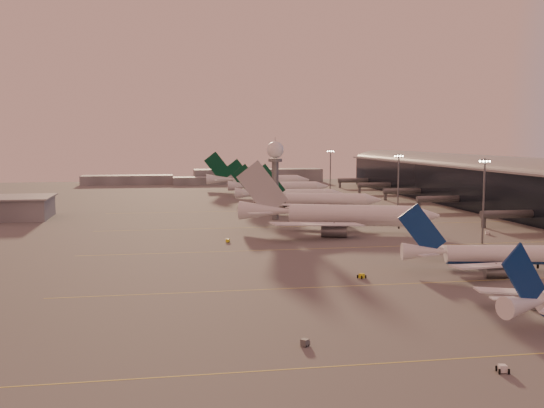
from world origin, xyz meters
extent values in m
plane|color=#514F4F|center=(0.00, 0.00, 0.00)|extent=(700.00, 700.00, 0.00)
cube|color=#E1D44F|center=(30.00, 10.00, 0.01)|extent=(180.00, 0.25, 0.02)
cube|color=#E1D44F|center=(30.00, 55.00, 0.01)|extent=(180.00, 0.25, 0.02)
cube|color=#E1D44F|center=(30.00, 100.00, 0.01)|extent=(180.00, 0.25, 0.02)
cube|color=#E1D44F|center=(30.00, 150.00, 0.01)|extent=(180.00, 0.25, 0.02)
cube|color=black|center=(108.00, 110.00, 9.00)|extent=(36.00, 360.00, 18.00)
cylinder|color=gray|center=(108.00, 110.00, 18.00)|extent=(10.08, 360.00, 10.08)
cube|color=gray|center=(108.00, 110.00, 18.20)|extent=(40.00, 362.00, 0.80)
cylinder|color=slate|center=(82.00, 86.00, 4.50)|extent=(22.00, 2.80, 2.80)
cube|color=slate|center=(72.00, 86.00, 2.20)|extent=(1.20, 1.20, 4.40)
cylinder|color=slate|center=(82.00, 142.00, 4.50)|extent=(22.00, 2.80, 2.80)
cube|color=slate|center=(72.00, 142.00, 2.20)|extent=(1.20, 1.20, 4.40)
cylinder|color=slate|center=(82.00, 184.00, 4.50)|extent=(22.00, 2.80, 2.80)
cube|color=slate|center=(72.00, 184.00, 2.20)|extent=(1.20, 1.20, 4.40)
cylinder|color=slate|center=(82.00, 226.00, 4.50)|extent=(22.00, 2.80, 2.80)
cube|color=slate|center=(72.00, 226.00, 2.20)|extent=(1.20, 1.20, 4.40)
cylinder|color=slate|center=(82.00, 266.00, 4.50)|extent=(22.00, 2.80, 2.80)
cube|color=slate|center=(72.00, 266.00, 2.20)|extent=(1.20, 1.20, 4.40)
cylinder|color=slate|center=(5.00, 120.00, 11.00)|extent=(2.60, 2.60, 22.00)
cylinder|color=slate|center=(5.00, 120.00, 22.50)|extent=(5.20, 5.20, 1.20)
sphere|color=white|center=(5.00, 120.00, 26.40)|extent=(6.40, 6.40, 6.40)
cylinder|color=slate|center=(5.00, 120.00, 30.10)|extent=(0.16, 0.16, 2.00)
cylinder|color=slate|center=(55.00, 55.00, 12.50)|extent=(0.56, 0.56, 25.00)
cube|color=slate|center=(55.00, 55.00, 24.50)|extent=(3.60, 0.25, 0.25)
sphere|color=#FFEABF|center=(53.50, 55.00, 24.10)|extent=(0.56, 0.56, 0.56)
sphere|color=#FFEABF|center=(54.50, 55.00, 24.10)|extent=(0.56, 0.56, 0.56)
sphere|color=#FFEABF|center=(55.50, 55.00, 24.10)|extent=(0.56, 0.56, 0.56)
sphere|color=#FFEABF|center=(56.50, 55.00, 24.10)|extent=(0.56, 0.56, 0.56)
cylinder|color=slate|center=(50.00, 110.00, 12.50)|extent=(0.56, 0.56, 25.00)
cube|color=slate|center=(50.00, 110.00, 24.50)|extent=(3.60, 0.25, 0.25)
sphere|color=#FFEABF|center=(48.50, 110.00, 24.10)|extent=(0.56, 0.56, 0.56)
sphere|color=#FFEABF|center=(49.50, 110.00, 24.10)|extent=(0.56, 0.56, 0.56)
sphere|color=#FFEABF|center=(50.50, 110.00, 24.10)|extent=(0.56, 0.56, 0.56)
sphere|color=#FFEABF|center=(51.50, 110.00, 24.10)|extent=(0.56, 0.56, 0.56)
cylinder|color=slate|center=(48.00, 200.00, 12.50)|extent=(0.56, 0.56, 25.00)
cube|color=slate|center=(48.00, 200.00, 24.50)|extent=(3.60, 0.25, 0.25)
sphere|color=#FFEABF|center=(46.50, 200.00, 24.10)|extent=(0.56, 0.56, 0.56)
sphere|color=#FFEABF|center=(47.50, 200.00, 24.10)|extent=(0.56, 0.56, 0.56)
sphere|color=#FFEABF|center=(48.50, 200.00, 24.10)|extent=(0.56, 0.56, 0.56)
sphere|color=#FFEABF|center=(49.50, 200.00, 24.10)|extent=(0.56, 0.56, 0.56)
cube|color=slate|center=(-60.00, 320.00, 3.00)|extent=(60.00, 18.00, 6.00)
cube|color=slate|center=(30.00, 330.00, 4.50)|extent=(90.00, 20.00, 9.00)
cube|color=slate|center=(-10.00, 310.00, 2.50)|extent=(40.00, 15.00, 5.00)
cone|color=white|center=(20.15, -23.93, 3.54)|extent=(10.01, 6.65, 3.77)
cube|color=white|center=(26.73, -11.76, 2.41)|extent=(16.38, 6.02, 1.18)
cylinder|color=slate|center=(30.00, -12.92, 0.69)|extent=(4.86, 3.74, 2.45)
cube|color=slate|center=(30.00, -12.92, 1.75)|extent=(0.36, 0.33, 1.51)
cube|color=navy|center=(19.71, -24.09, 8.20)|extent=(9.86, 3.78, 11.23)
cube|color=white|center=(18.74, -19.88, 3.64)|extent=(4.44, 2.08, 0.25)
cylinder|color=white|center=(39.65, 18.90, 3.37)|extent=(24.63, 8.75, 4.14)
cylinder|color=navy|center=(39.65, 18.90, 2.44)|extent=(23.93, 7.52, 2.98)
cone|color=white|center=(22.73, 22.23, 3.89)|extent=(10.79, 6.03, 4.14)
cube|color=white|center=(31.83, 10.07, 2.65)|extent=(18.00, 8.99, 1.30)
cylinder|color=slate|center=(35.20, 11.86, 0.76)|extent=(5.13, 3.55, 2.69)
cube|color=slate|center=(35.20, 11.86, 1.93)|extent=(0.37, 0.33, 1.65)
cube|color=white|center=(35.76, 30.04, 2.65)|extent=(16.20, 14.25, 1.30)
cylinder|color=slate|center=(38.20, 27.11, 0.76)|extent=(5.13, 3.55, 2.69)
cube|color=slate|center=(38.20, 27.11, 1.93)|extent=(0.37, 0.33, 1.65)
cube|color=navy|center=(22.23, 22.33, 9.01)|extent=(11.21, 2.57, 12.33)
cube|color=white|center=(21.86, 17.61, 3.99)|extent=(5.00, 2.91, 0.27)
cube|color=white|center=(23.67, 26.84, 3.99)|extent=(4.81, 4.24, 0.27)
cylinder|color=black|center=(48.70, 17.12, 0.54)|extent=(0.54, 0.54, 1.09)
cylinder|color=black|center=(38.19, 21.63, 0.60)|extent=(1.28, 0.77, 1.20)
cylinder|color=black|center=(37.26, 16.93, 0.60)|extent=(1.28, 0.77, 1.20)
cylinder|color=white|center=(24.11, 84.43, 4.41)|extent=(40.66, 18.64, 6.36)
cylinder|color=white|center=(24.11, 84.43, 2.98)|extent=(39.33, 16.69, 4.58)
cone|color=white|center=(47.20, 76.92, 4.41)|extent=(9.46, 8.48, 6.36)
cone|color=white|center=(-3.35, 93.37, 5.20)|extent=(18.19, 11.33, 6.36)
cube|color=white|center=(9.43, 71.42, 3.30)|extent=(29.93, 11.72, 1.89)
cylinder|color=slate|center=(15.35, 73.70, 0.72)|extent=(8.77, 6.37, 4.13)
cube|color=slate|center=(15.35, 73.70, 2.18)|extent=(0.37, 0.34, 2.54)
cube|color=white|center=(19.91, 103.59, 3.30)|extent=(25.15, 25.72, 1.89)
cylinder|color=slate|center=(23.35, 98.27, 0.72)|extent=(8.77, 6.37, 4.13)
cube|color=slate|center=(23.35, 98.27, 2.18)|extent=(0.37, 0.34, 2.54)
cube|color=#B0B2B8|center=(-4.16, 93.63, 12.72)|extent=(16.87, 5.80, 18.87)
cube|color=white|center=(-6.11, 85.99, 5.36)|extent=(8.21, 4.02, 0.26)
cube|color=white|center=(-1.24, 100.96, 5.36)|extent=(7.71, 7.60, 0.26)
cylinder|color=black|center=(38.81, 79.65, 0.51)|extent=(0.51, 0.51, 1.03)
cylinder|color=black|center=(21.69, 87.59, 0.56)|extent=(1.23, 0.84, 1.13)
cylinder|color=black|center=(20.29, 83.30, 0.56)|extent=(1.23, 0.84, 1.13)
cylinder|color=white|center=(30.99, 144.16, 3.81)|extent=(33.61, 14.44, 5.39)
cylinder|color=white|center=(30.99, 144.16, 2.60)|extent=(32.55, 12.81, 3.88)
cone|color=white|center=(50.16, 138.63, 3.81)|extent=(7.71, 6.97, 5.39)
cone|color=white|center=(8.20, 150.73, 4.48)|extent=(14.96, 9.06, 5.39)
cube|color=white|center=(19.18, 132.93, 2.87)|extent=(24.90, 10.51, 1.60)
cylinder|color=slate|center=(24.04, 134.99, 0.65)|extent=(7.19, 5.16, 3.50)
cube|color=slate|center=(24.04, 134.99, 1.92)|extent=(0.33, 0.30, 2.16)
cube|color=white|center=(26.98, 159.95, 2.87)|extent=(21.34, 20.92, 1.60)
cylinder|color=slate|center=(29.98, 155.62, 0.65)|extent=(7.19, 5.16, 3.50)
cube|color=slate|center=(29.98, 155.62, 1.92)|extent=(0.33, 0.30, 2.16)
cube|color=#053721|center=(7.53, 150.93, 10.92)|extent=(14.34, 4.42, 15.95)
cube|color=white|center=(6.18, 144.58, 4.62)|extent=(6.79, 3.50, 0.23)
cube|color=white|center=(9.77, 157.01, 4.62)|extent=(6.43, 6.14, 0.23)
cylinder|color=black|center=(43.20, 140.64, 0.46)|extent=(0.46, 0.46, 0.93)
cylinder|color=black|center=(28.97, 146.87, 0.51)|extent=(1.11, 0.73, 1.02)
cylinder|color=black|center=(27.84, 142.94, 0.51)|extent=(1.11, 0.73, 1.02)
cylinder|color=white|center=(24.99, 172.12, 3.62)|extent=(32.18, 10.10, 5.12)
cylinder|color=white|center=(24.99, 172.12, 2.47)|extent=(31.33, 8.59, 3.69)
cone|color=white|center=(43.71, 169.11, 3.62)|extent=(6.88, 6.04, 5.12)
cone|color=white|center=(2.73, 175.70, 4.26)|extent=(13.97, 7.17, 5.12)
cube|color=white|center=(15.14, 160.17, 2.73)|extent=(23.55, 12.52, 1.52)
cylinder|color=slate|center=(19.48, 162.67, 0.62)|extent=(6.60, 4.26, 3.33)
cube|color=slate|center=(19.48, 162.67, 1.83)|extent=(0.30, 0.26, 2.05)
cube|color=white|center=(19.39, 186.56, 2.73)|extent=(21.61, 18.19, 1.52)
cylinder|color=slate|center=(22.72, 182.82, 0.62)|extent=(6.60, 4.26, 3.33)
cube|color=slate|center=(22.72, 182.82, 1.83)|extent=(0.30, 0.26, 2.05)
cube|color=#053721|center=(2.08, 175.81, 10.38)|extent=(13.97, 2.54, 15.16)
cube|color=white|center=(1.54, 169.66, 4.39)|extent=(6.55, 3.99, 0.22)
cube|color=white|center=(3.49, 181.81, 4.39)|extent=(6.36, 5.42, 0.22)
cylinder|color=black|center=(36.91, 170.20, 0.44)|extent=(0.44, 0.44, 0.88)
cylinder|color=black|center=(22.77, 174.45, 0.49)|extent=(1.03, 0.59, 0.97)
cylinder|color=black|center=(22.16, 170.61, 0.49)|extent=(1.03, 0.59, 0.97)
cylinder|color=white|center=(27.85, 217.52, 3.80)|extent=(33.70, 8.14, 5.38)
cylinder|color=white|center=(27.85, 217.52, 2.59)|extent=(32.91, 6.58, 3.88)
cone|color=white|center=(47.69, 215.86, 3.80)|extent=(6.88, 5.90, 5.38)
cone|color=white|center=(4.25, 219.49, 4.48)|extent=(14.39, 6.53, 5.38)
cube|color=white|center=(18.49, 204.21, 2.86)|extent=(24.48, 14.71, 1.59)
cylinder|color=slate|center=(22.83, 207.18, 0.65)|extent=(6.73, 4.02, 3.50)
cube|color=slate|center=(22.83, 207.18, 1.92)|extent=(0.30, 0.25, 2.15)
cube|color=white|center=(20.82, 232.19, 2.86)|extent=(23.41, 17.84, 1.59)
cylinder|color=slate|center=(24.61, 228.54, 0.65)|extent=(6.73, 4.02, 3.50)
cube|color=slate|center=(24.61, 228.54, 1.92)|extent=(0.30, 0.25, 2.15)
cube|color=#053721|center=(3.55, 219.55, 10.90)|extent=(14.78, 1.56, 15.93)
cube|color=white|center=(3.47, 213.07, 4.61)|extent=(6.90, 4.60, 0.23)
cube|color=white|center=(4.55, 225.94, 4.61)|extent=(6.79, 5.39, 0.23)
cylinder|color=black|center=(40.48, 216.46, 0.46)|extent=(0.46, 0.46, 0.93)
cylinder|color=black|center=(25.33, 219.78, 0.51)|extent=(1.06, 0.55, 1.02)
cylinder|color=black|center=(25.00, 215.71, 0.51)|extent=(1.06, 0.55, 1.02)
cylinder|color=white|center=(23.88, 259.72, 4.37)|extent=(38.64, 8.86, 6.18)
cylinder|color=white|center=(23.88, 259.72, 2.98)|extent=(37.75, 7.08, 4.45)
cone|color=white|center=(46.68, 258.11, 4.37)|extent=(7.83, 6.68, 6.18)
cone|color=white|center=(-3.23, 261.63, 5.14)|extent=(16.45, 7.29, 6.18)
cube|color=white|center=(13.33, 244.32, 3.29)|extent=(28.02, 17.18, 1.83)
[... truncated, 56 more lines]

